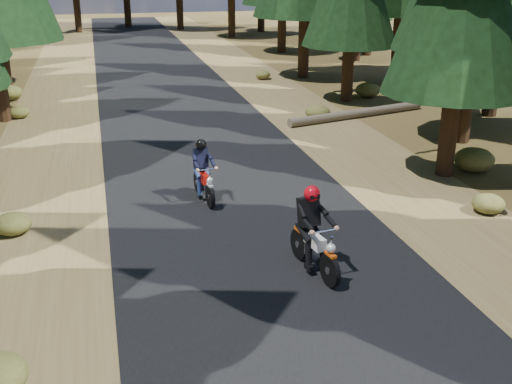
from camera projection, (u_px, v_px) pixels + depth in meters
ground at (275, 273)px, 12.11m from camera, size 120.00×120.00×0.00m
road at (224, 186)px, 16.66m from camera, size 6.00×100.00×0.01m
shoulder_l at (38, 202)px, 15.62m from camera, size 3.20×100.00×0.01m
shoulder_r at (387, 173)px, 17.70m from camera, size 3.20×100.00×0.01m
log_near at (358, 113)px, 23.69m from camera, size 5.82×1.92×0.32m
understory_shrubs at (259, 148)px, 19.00m from camera, size 15.68×30.35×0.66m
rider_lead at (314, 245)px, 11.96m from camera, size 0.85×1.94×1.67m
rider_follow at (204, 181)px, 15.55m from camera, size 0.68×1.73×1.50m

